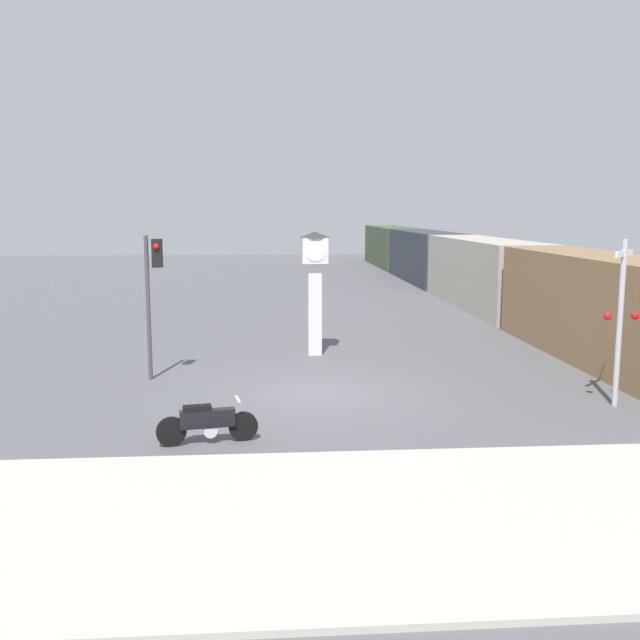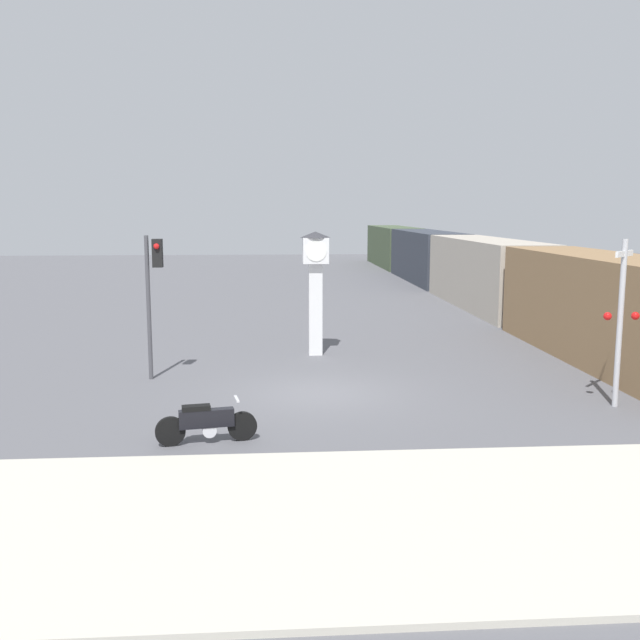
# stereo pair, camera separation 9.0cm
# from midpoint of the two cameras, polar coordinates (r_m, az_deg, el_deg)

# --- Properties ---
(ground_plane) EXTENTS (120.00, 120.00, 0.00)m
(ground_plane) POSITION_cam_midpoint_polar(r_m,az_deg,el_deg) (19.07, -0.13, -5.90)
(ground_plane) COLOR #56565B
(sidewalk_strip) EXTENTS (36.00, 6.00, 0.10)m
(sidewalk_strip) POSITION_cam_midpoint_polar(r_m,az_deg,el_deg) (11.62, 2.86, -15.56)
(sidewalk_strip) COLOR #BCB7A8
(sidewalk_strip) RESTS_ON ground_plane
(motorcycle) EXTENTS (2.10, 0.58, 0.93)m
(motorcycle) POSITION_cam_midpoint_polar(r_m,az_deg,el_deg) (15.20, -9.18, -8.10)
(motorcycle) COLOR black
(motorcycle) RESTS_ON ground_plane
(clock_tower) EXTENTS (1.01, 1.01, 4.14)m
(clock_tower) POSITION_cam_midpoint_polar(r_m,az_deg,el_deg) (23.75, -0.53, 3.74)
(clock_tower) COLOR white
(clock_tower) RESTS_ON ground_plane
(freight_train) EXTENTS (2.80, 52.89, 3.40)m
(freight_train) POSITION_cam_midpoint_polar(r_m,az_deg,el_deg) (43.15, 10.30, 4.48)
(freight_train) COLOR olive
(freight_train) RESTS_ON ground_plane
(traffic_light) EXTENTS (0.50, 0.35, 4.13)m
(traffic_light) POSITION_cam_midpoint_polar(r_m,az_deg,el_deg) (20.75, -13.37, 3.05)
(traffic_light) COLOR #47474C
(traffic_light) RESTS_ON ground_plane
(railroad_crossing_signal) EXTENTS (0.90, 0.82, 4.15)m
(railroad_crossing_signal) POSITION_cam_midpoint_polar(r_m,az_deg,el_deg) (18.90, 22.77, 0.25)
(railroad_crossing_signal) COLOR #B7B7BC
(railroad_crossing_signal) RESTS_ON ground_plane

